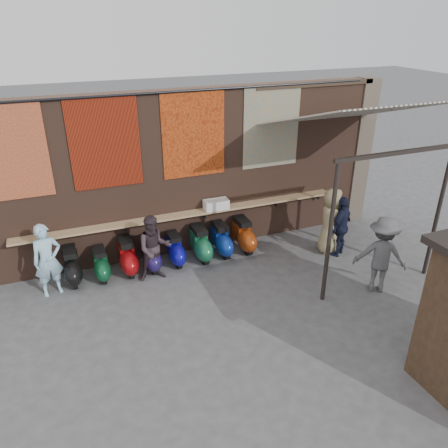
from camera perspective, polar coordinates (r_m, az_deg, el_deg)
name	(u,v)px	position (r m, az deg, el deg)	size (l,w,h in m)	color
ground	(221,305)	(9.32, -0.42, -10.51)	(70.00, 70.00, 0.00)	#474749
brick_wall	(180,175)	(10.66, -5.73, 6.45)	(10.00, 0.40, 4.00)	brown
pier_right	(358,152)	(12.99, 17.13, 9.00)	(0.50, 0.50, 4.00)	#4C4238
eating_counter	(186,214)	(10.67, -4.96, 1.28)	(8.00, 0.32, 0.05)	#9E7A51
shelf_box	(216,205)	(10.80, -1.02, 2.56)	(0.61, 0.30, 0.25)	white
tapestry_redgold	(8,153)	(9.85, -26.35, 8.34)	(1.50, 0.02, 2.00)	maroon
tapestry_sun	(105,143)	(9.86, -15.29, 10.13)	(1.50, 0.02, 2.00)	red
tapestry_orange	(194,135)	(10.25, -3.99, 11.56)	(1.50, 0.02, 2.00)	#B14716
tapestry_multi	(271,127)	(11.00, 6.21, 12.47)	(1.50, 0.02, 2.00)	teal
hang_rail	(179,92)	(9.96, -5.86, 16.83)	(0.06, 0.06, 9.50)	black
scooter_stool_0	(72,266)	(10.39, -19.24, -5.26)	(0.38, 0.85, 0.81)	black
scooter_stool_1	(101,264)	(10.36, -15.74, -5.10)	(0.34, 0.76, 0.72)	#0E4929
scooter_stool_2	(127,257)	(10.42, -12.50, -4.19)	(0.39, 0.87, 0.82)	maroon
scooter_stool_3	(150,254)	(10.47, -9.58, -3.88)	(0.37, 0.82, 0.78)	#221753
scooter_stool_4	(175,249)	(10.61, -6.42, -3.31)	(0.36, 0.80, 0.76)	#0E0E9A
scooter_stool_5	(200,244)	(10.73, -3.10, -2.60)	(0.39, 0.88, 0.83)	#19653F
scooter_stool_6	(221,240)	(10.93, -0.39, -2.07)	(0.38, 0.85, 0.81)	navy
scooter_stool_7	(243,235)	(11.13, 2.54, -1.45)	(0.40, 0.88, 0.84)	#95350D
diner_left	(48,260)	(9.96, -22.04, -4.40)	(0.60, 0.39, 1.64)	#A0D1E8
diner_right	(154,248)	(9.88, -9.08, -3.16)	(0.76, 0.59, 1.57)	#34282E
shopper_navy	(341,226)	(11.13, 15.04, -0.28)	(0.92, 0.38, 1.57)	#171B34
shopper_grey	(381,255)	(9.92, 19.84, -3.83)	(1.12, 0.65, 1.74)	#515156
shopper_tan	(330,221)	(11.17, 13.72, 0.40)	(0.84, 0.55, 1.72)	#95865E
awning_canvas	(355,113)	(10.23, 16.72, 13.70)	(3.20, 3.40, 0.03)	beige
awning_ledger	(317,84)	(11.43, 12.04, 17.44)	(3.30, 0.08, 0.12)	#33261C
awning_header	(399,153)	(9.23, 21.94, 8.65)	(3.00, 0.08, 0.08)	black
awning_post_left	(330,235)	(8.93, 13.66, -1.37)	(0.09, 0.09, 3.10)	black
awning_post_right	(438,213)	(10.69, 26.15, 1.27)	(0.09, 0.09, 3.10)	black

